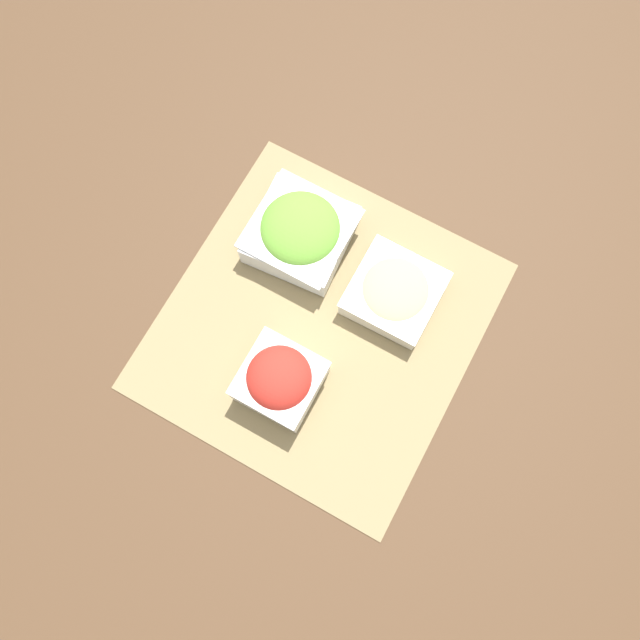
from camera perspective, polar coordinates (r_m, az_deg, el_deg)
ground_plane at (r=0.99m, az=0.00°, el=-0.50°), size 3.00×3.00×0.00m
placemat at (r=0.99m, az=0.00°, el=-0.47°), size 0.49×0.47×0.00m
tomato_bowl at (r=0.93m, az=-3.69°, el=-5.48°), size 0.11×0.11×0.09m
lettuce_bowl at (r=1.00m, az=-1.80°, el=8.05°), size 0.16×0.16×0.08m
cucumber_bowl at (r=0.99m, az=6.82°, el=2.56°), size 0.13×0.13×0.05m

